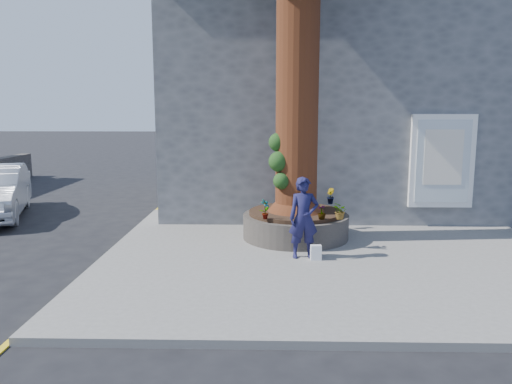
{
  "coord_description": "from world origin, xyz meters",
  "views": [
    {
      "loc": [
        0.19,
        -8.69,
        2.89
      ],
      "look_at": [
        -0.05,
        1.29,
        1.25
      ],
      "focal_mm": 35.0,
      "sensor_mm": 36.0,
      "label": 1
    }
  ],
  "objects": [
    {
      "name": "ground",
      "position": [
        0.0,
        0.0,
        0.0
      ],
      "size": [
        120.0,
        120.0,
        0.0
      ],
      "primitive_type": "plane",
      "color": "black",
      "rests_on": "ground"
    },
    {
      "name": "plant_d",
      "position": [
        1.65,
        1.15,
        0.89
      ],
      "size": [
        0.37,
        0.39,
        0.34
      ],
      "primitive_type": "imported",
      "rotation": [
        0.0,
        0.0,
        5.12
      ],
      "color": "gray",
      "rests_on": "planter"
    },
    {
      "name": "stone_shop",
      "position": [
        2.5,
        7.2,
        3.16
      ],
      "size": [
        10.3,
        8.3,
        6.3
      ],
      "color": "#545659",
      "rests_on": "ground"
    },
    {
      "name": "plant_b",
      "position": [
        1.65,
        2.85,
        0.9
      ],
      "size": [
        0.24,
        0.24,
        0.37
      ],
      "primitive_type": "imported",
      "rotation": [
        0.0,
        0.0,
        1.81
      ],
      "color": "gray",
      "rests_on": "planter"
    },
    {
      "name": "planter",
      "position": [
        0.8,
        2.0,
        0.41
      ],
      "size": [
        2.3,
        2.3,
        0.6
      ],
      "color": "black",
      "rests_on": "pavement"
    },
    {
      "name": "yellow_line",
      "position": [
        -3.05,
        1.0,
        0.0
      ],
      "size": [
        0.1,
        30.0,
        0.01
      ],
      "primitive_type": "cube",
      "color": "yellow",
      "rests_on": "ground"
    },
    {
      "name": "plant_c",
      "position": [
        1.28,
        1.15,
        0.87
      ],
      "size": [
        0.22,
        0.22,
        0.29
      ],
      "primitive_type": "imported",
      "rotation": [
        0.0,
        0.0,
        3.64
      ],
      "color": "gray",
      "rests_on": "planter"
    },
    {
      "name": "pavement",
      "position": [
        1.5,
        1.0,
        0.06
      ],
      "size": [
        9.0,
        8.0,
        0.12
      ],
      "primitive_type": "cube",
      "color": "slate",
      "rests_on": "ground"
    },
    {
      "name": "man",
      "position": [
        0.87,
        0.5,
        0.89
      ],
      "size": [
        0.6,
        0.43,
        1.54
      ],
      "primitive_type": "imported",
      "rotation": [
        0.0,
        0.0,
        0.11
      ],
      "color": "#16153B",
      "rests_on": "pavement"
    },
    {
      "name": "shopping_bag",
      "position": [
        1.09,
        0.35,
        0.26
      ],
      "size": [
        0.21,
        0.14,
        0.28
      ],
      "primitive_type": "cube",
      "rotation": [
        0.0,
        0.0,
        0.08
      ],
      "color": "white",
      "rests_on": "pavement"
    },
    {
      "name": "plant_a",
      "position": [
        0.13,
        1.15,
        0.92
      ],
      "size": [
        0.25,
        0.26,
        0.41
      ],
      "primitive_type": "imported",
      "rotation": [
        0.0,
        0.0,
        0.9
      ],
      "color": "gray",
      "rests_on": "planter"
    },
    {
      "name": "woman",
      "position": [
        0.87,
        3.5,
        0.89
      ],
      "size": [
        0.94,
        0.93,
        1.53
      ],
      "primitive_type": "imported",
      "rotation": [
        0.0,
        0.0,
        -0.73
      ],
      "color": "#ADABA6",
      "rests_on": "pavement"
    }
  ]
}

